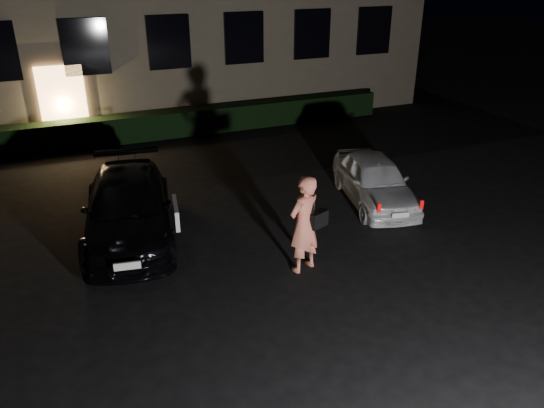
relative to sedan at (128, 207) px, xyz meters
name	(u,v)px	position (x,y,z in m)	size (l,w,h in m)	color
ground	(320,302)	(2.66, -3.85, -0.64)	(80.00, 80.00, 0.00)	black
hedge	(178,123)	(2.66, 6.65, -0.22)	(15.00, 0.70, 0.85)	black
sedan	(128,207)	(0.00, 0.00, 0.00)	(2.50, 4.68, 1.29)	black
hatch	(375,180)	(5.81, -0.59, -0.06)	(2.10, 3.63, 1.16)	white
man	(305,224)	(2.87, -2.73, 0.33)	(0.90, 0.69, 1.95)	#F37F64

